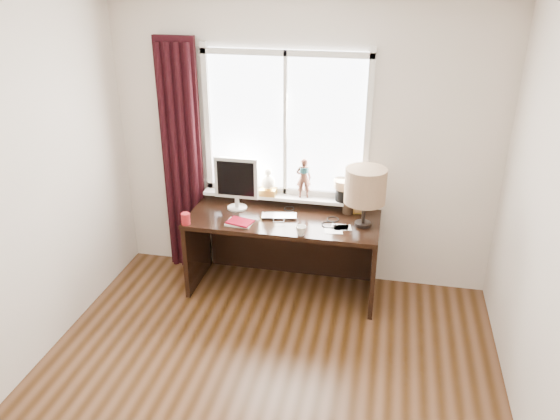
% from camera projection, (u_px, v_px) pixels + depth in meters
% --- Properties ---
extents(floor, '(3.50, 4.00, 0.00)m').
position_uv_depth(floor, '(249.00, 420.00, 3.69)').
color(floor, brown).
rests_on(floor, ground).
extents(ceiling, '(3.50, 4.00, 0.00)m').
position_uv_depth(ceiling, '(237.00, 13.00, 2.61)').
color(ceiling, white).
rests_on(ceiling, wall_back).
extents(wall_back, '(3.50, 0.00, 2.60)m').
position_uv_depth(wall_back, '(302.00, 147.00, 4.93)').
color(wall_back, beige).
rests_on(wall_back, ground).
extents(laptop, '(0.34, 0.25, 0.02)m').
position_uv_depth(laptop, '(279.00, 216.00, 4.85)').
color(laptop, silver).
rests_on(laptop, desk).
extents(mug, '(0.12, 0.11, 0.09)m').
position_uv_depth(mug, '(301.00, 230.00, 4.52)').
color(mug, white).
rests_on(mug, desk).
extents(red_cup, '(0.08, 0.08, 0.10)m').
position_uv_depth(red_cup, '(186.00, 219.00, 4.71)').
color(red_cup, maroon).
rests_on(red_cup, desk).
extents(window, '(1.52, 0.20, 1.40)m').
position_uv_depth(window, '(287.00, 146.00, 4.91)').
color(window, white).
rests_on(window, ground).
extents(curtain, '(0.38, 0.09, 2.25)m').
position_uv_depth(curtain, '(182.00, 161.00, 5.13)').
color(curtain, black).
rests_on(curtain, floor).
extents(desk, '(1.70, 0.70, 0.75)m').
position_uv_depth(desk, '(285.00, 237.00, 5.04)').
color(desk, black).
rests_on(desk, floor).
extents(monitor, '(0.40, 0.18, 0.49)m').
position_uv_depth(monitor, '(236.00, 180.00, 4.91)').
color(monitor, beige).
rests_on(monitor, desk).
extents(notebook_stack, '(0.24, 0.20, 0.03)m').
position_uv_depth(notebook_stack, '(240.00, 222.00, 4.72)').
color(notebook_stack, beige).
rests_on(notebook_stack, desk).
extents(brush_holder, '(0.09, 0.09, 0.25)m').
position_uv_depth(brush_holder, '(348.00, 207.00, 4.91)').
color(brush_holder, black).
rests_on(brush_holder, desk).
extents(icon_frame, '(0.10, 0.04, 0.13)m').
position_uv_depth(icon_frame, '(359.00, 207.00, 4.89)').
color(icon_frame, gold).
rests_on(icon_frame, desk).
extents(table_lamp, '(0.35, 0.35, 0.52)m').
position_uv_depth(table_lamp, '(365.00, 186.00, 4.55)').
color(table_lamp, black).
rests_on(table_lamp, desk).
extents(loose_papers, '(0.24, 0.22, 0.00)m').
position_uv_depth(loose_papers, '(339.00, 228.00, 4.65)').
color(loose_papers, white).
rests_on(loose_papers, desk).
extents(desk_cables, '(0.55, 0.40, 0.01)m').
position_uv_depth(desk_cables, '(320.00, 219.00, 4.82)').
color(desk_cables, black).
rests_on(desk_cables, desk).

